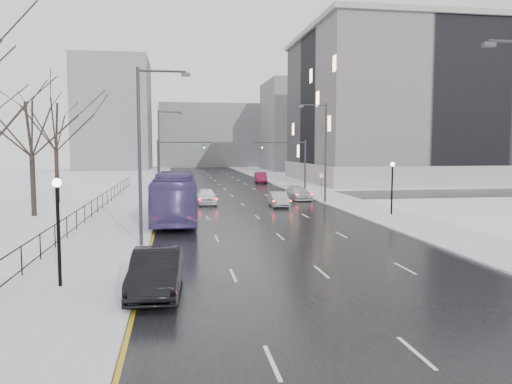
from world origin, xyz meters
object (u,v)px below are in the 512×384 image
streetlight_l_near (144,148)px  lamppost_r_mid (392,180)px  sedan_left_near (156,272)px  streetlight_l_far (161,147)px  lamppost_l (58,216)px  mast_signal_right (296,161)px  tree_park_d (34,217)px  tree_park_e (58,204)px  no_uturn_sign (321,178)px  sedan_right_far (298,193)px  bus (175,197)px  mast_signal_left (168,161)px  sedan_right_near (278,199)px  streetlight_r_mid (323,148)px  sedan_right_distant (261,178)px  sedan_center_near (206,196)px

streetlight_l_near → lamppost_r_mid: streetlight_l_near is taller
lamppost_r_mid → sedan_left_near: lamppost_r_mid is taller
streetlight_l_far → lamppost_r_mid: 29.30m
lamppost_l → mast_signal_right: size_ratio=0.66×
tree_park_d → lamppost_r_mid: 29.23m
tree_park_d → tree_park_e: bearing=92.3°
no_uturn_sign → sedan_right_far: size_ratio=0.55×
tree_park_d → bus: 12.07m
tree_park_d → mast_signal_left: size_ratio=1.92×
mast_signal_right → sedan_right_near: 11.65m
lamppost_r_mid → no_uturn_sign: size_ratio=1.59×
lamppost_l → mast_signal_left: (3.67, 36.00, 1.16)m
tree_park_d → streetlight_l_far: size_ratio=1.25×
streetlight_r_mid → mast_signal_left: size_ratio=1.54×
lamppost_l → bus: bearing=76.1°
streetlight_r_mid → sedan_right_distant: bearing=92.7°
tree_park_e → streetlight_l_far: bearing=38.6°
streetlight_r_mid → sedan_right_near: bearing=-155.3°
mast_signal_right → sedan_left_near: (-14.53, -37.30, -3.22)m
bus → streetlight_r_mid: bearing=35.0°
lamppost_l → mast_signal_left: mast_signal_left is taller
streetlight_l_far → mast_signal_right: bearing=-14.5°
lamppost_l → mast_signal_right: 40.41m
sedan_center_near → sedan_right_distant: size_ratio=0.91×
lamppost_r_mid → mast_signal_left: mast_signal_left is taller
sedan_center_near → sedan_right_near: 7.25m
streetlight_r_mid → lamppost_l: size_ratio=2.34×
no_uturn_sign → sedan_right_distant: size_ratio=0.53×
tree_park_d → sedan_right_near: tree_park_d is taller
tree_park_d → no_uturn_sign: bearing=20.3°
tree_park_d → streetlight_l_near: size_ratio=1.25×
tree_park_d → tree_park_e: (-0.40, 10.00, 0.00)m
lamppost_l → mast_signal_left: size_ratio=0.66×
bus → sedan_right_near: (9.64, 7.55, -1.14)m
streetlight_r_mid → bus: (-14.69, -9.88, -3.74)m
tree_park_e → sedan_left_near: bearing=-71.7°
tree_park_e → streetlight_l_far: 14.01m
streetlight_l_far → mast_signal_left: size_ratio=1.54×
sedan_center_near → sedan_right_far: sedan_center_near is taller
streetlight_r_mid → sedan_right_far: streetlight_r_mid is taller
streetlight_l_far → bus: 22.25m
sedan_center_near → no_uturn_sign: bearing=14.2°
tree_park_d → mast_signal_left: mast_signal_left is taller
no_uturn_sign → sedan_right_near: size_ratio=0.63×
tree_park_e → lamppost_l: tree_park_e is taller
tree_park_d → sedan_right_near: bearing=10.0°
lamppost_l → sedan_right_far: 36.04m
lamppost_l → streetlight_r_mid: bearing=55.6°
streetlight_l_far → sedan_right_far: size_ratio=2.05×
no_uturn_sign → sedan_right_near: (-6.09, -6.33, -1.56)m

